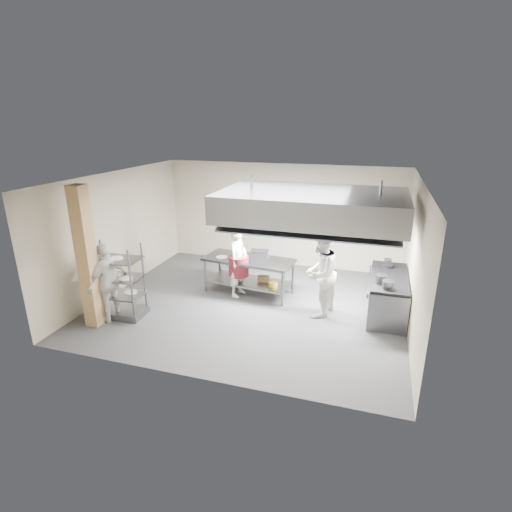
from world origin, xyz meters
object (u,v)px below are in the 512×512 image
(cooking_range, at_px, (388,296))
(stockpot, at_px, (381,279))
(island, at_px, (249,276))
(chef_line, at_px, (320,273))
(griddle, at_px, (259,256))
(chef_head, at_px, (238,262))
(chef_plating, at_px, (108,282))
(pass_rack, at_px, (117,281))

(cooking_range, relative_size, stockpot, 7.97)
(island, height_order, stockpot, stockpot)
(cooking_range, xyz_separation_m, chef_line, (-1.48, -0.52, 0.57))
(cooking_range, height_order, griddle, griddle)
(chef_head, relative_size, griddle, 4.01)
(chef_plating, xyz_separation_m, griddle, (2.70, 2.26, 0.14))
(island, xyz_separation_m, chef_plating, (-2.42, -2.25, 0.42))
(island, distance_m, griddle, 0.63)
(chef_head, bearing_deg, chef_line, -94.86)
(cooking_range, height_order, stockpot, stockpot)
(chef_line, distance_m, chef_plating, 4.57)
(island, relative_size, cooking_range, 1.12)
(island, height_order, chef_line, chef_line)
(chef_line, height_order, chef_plating, chef_line)
(chef_head, relative_size, chef_plating, 1.01)
(chef_head, height_order, griddle, chef_head)
(chef_line, bearing_deg, griddle, -99.23)
(cooking_range, bearing_deg, griddle, 177.09)
(pass_rack, xyz_separation_m, chef_head, (2.17, 1.81, 0.06))
(island, bearing_deg, stockpot, -4.31)
(cooking_range, relative_size, griddle, 4.53)
(chef_head, xyz_separation_m, stockpot, (3.36, -0.38, 0.10))
(chef_line, height_order, stockpot, chef_line)
(cooking_range, relative_size, chef_line, 1.01)
(chef_head, height_order, chef_plating, chef_head)
(cooking_range, height_order, chef_plating, chef_plating)
(griddle, xyz_separation_m, stockpot, (2.88, -0.60, -0.03))
(stockpot, bearing_deg, chef_head, 173.54)
(chef_head, relative_size, chef_line, 0.90)
(island, distance_m, stockpot, 3.25)
(chef_line, bearing_deg, island, -95.87)
(island, bearing_deg, chef_line, -13.43)
(cooking_range, xyz_separation_m, stockpot, (-0.19, -0.44, 0.57))
(cooking_range, bearing_deg, chef_plating, -159.94)
(chef_plating, bearing_deg, pass_rack, -177.96)
(chef_plating, distance_m, stockpot, 5.82)
(chef_head, bearing_deg, cooking_range, -81.39)
(chef_plating, bearing_deg, griddle, 143.71)
(pass_rack, bearing_deg, stockpot, 10.63)
(island, relative_size, griddle, 5.06)
(island, xyz_separation_m, chef_line, (1.86, -0.67, 0.53))
(chef_plating, relative_size, griddle, 3.99)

